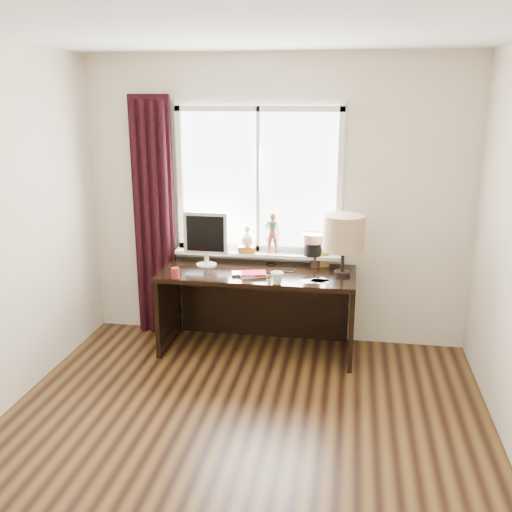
% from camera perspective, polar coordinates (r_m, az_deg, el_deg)
% --- Properties ---
extents(floor, '(3.50, 4.00, 0.00)m').
position_cam_1_polar(floor, '(3.86, -2.53, -19.71)').
color(floor, brown).
rests_on(floor, ground).
extents(ceiling, '(3.50, 4.00, 0.00)m').
position_cam_1_polar(ceiling, '(3.16, -3.14, 22.34)').
color(ceiling, white).
rests_on(ceiling, wall_back).
extents(wall_back, '(3.50, 0.00, 2.60)m').
position_cam_1_polar(wall_back, '(5.20, 1.94, 5.39)').
color(wall_back, beige).
rests_on(wall_back, ground).
extents(wall_front, '(3.50, 0.00, 2.60)m').
position_cam_1_polar(wall_front, '(1.58, -19.79, -21.87)').
color(wall_front, beige).
rests_on(wall_front, ground).
extents(laptop, '(0.33, 0.25, 0.02)m').
position_cam_1_polar(laptop, '(4.90, -0.70, -1.75)').
color(laptop, silver).
rests_on(laptop, desk).
extents(mug, '(0.14, 0.14, 0.11)m').
position_cam_1_polar(mug, '(4.66, 2.12, -2.16)').
color(mug, white).
rests_on(mug, desk).
extents(red_cup, '(0.07, 0.07, 0.09)m').
position_cam_1_polar(red_cup, '(4.84, -8.07, -1.70)').
color(red_cup, maroon).
rests_on(red_cup, desk).
extents(window, '(1.52, 0.22, 1.40)m').
position_cam_1_polar(window, '(5.16, 0.47, 5.44)').
color(window, white).
rests_on(window, ground).
extents(curtain, '(0.38, 0.09, 2.25)m').
position_cam_1_polar(curtain, '(5.41, -10.21, 3.57)').
color(curtain, black).
rests_on(curtain, floor).
extents(desk, '(1.70, 0.70, 0.75)m').
position_cam_1_polar(desk, '(5.15, 0.34, -3.83)').
color(desk, black).
rests_on(desk, floor).
extents(monitor, '(0.40, 0.18, 0.49)m').
position_cam_1_polar(monitor, '(5.11, -5.05, 2.04)').
color(monitor, beige).
rests_on(monitor, desk).
extents(notebook_stack, '(0.27, 0.23, 0.03)m').
position_cam_1_polar(notebook_stack, '(4.87, -0.28, -1.82)').
color(notebook_stack, beige).
rests_on(notebook_stack, desk).
extents(brush_holder, '(0.09, 0.09, 0.25)m').
position_cam_1_polar(brush_holder, '(5.14, 5.94, -0.41)').
color(brush_holder, black).
rests_on(brush_holder, desk).
extents(icon_frame, '(0.10, 0.04, 0.13)m').
position_cam_1_polar(icon_frame, '(5.14, 6.78, -0.38)').
color(icon_frame, gold).
rests_on(icon_frame, desk).
extents(table_lamp, '(0.35, 0.35, 0.52)m').
position_cam_1_polar(table_lamp, '(4.86, 8.77, 2.23)').
color(table_lamp, black).
rests_on(table_lamp, desk).
extents(loose_papers, '(0.28, 0.21, 0.00)m').
position_cam_1_polar(loose_papers, '(4.76, 6.06, -2.49)').
color(loose_papers, white).
rests_on(loose_papers, desk).
extents(desk_cables, '(0.31, 0.47, 0.01)m').
position_cam_1_polar(desk_cables, '(5.01, 1.94, -1.46)').
color(desk_cables, black).
rests_on(desk_cables, desk).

